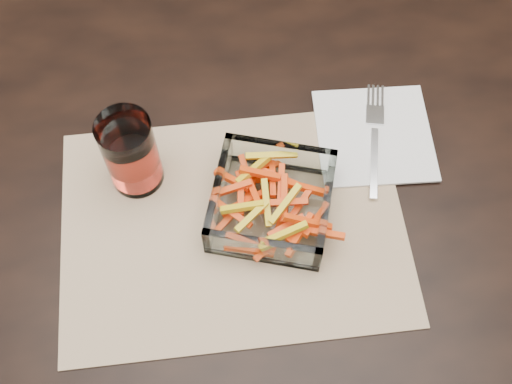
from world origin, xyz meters
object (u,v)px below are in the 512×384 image
at_px(tumbler, 131,155).
at_px(dining_table, 312,222).
at_px(glass_bowl, 271,203).
at_px(fork, 375,135).

bearing_deg(tumbler, dining_table, -13.72).
relative_size(glass_bowl, fork, 1.00).
distance_m(glass_bowl, fork, 0.19).
relative_size(dining_table, tumbler, 12.96).
relative_size(glass_bowl, tumbler, 1.51).
distance_m(dining_table, glass_bowl, 0.13).
bearing_deg(tumbler, fork, 3.51).
distance_m(dining_table, tumbler, 0.29).
xyz_separation_m(dining_table, fork, (0.10, 0.08, 0.10)).
bearing_deg(fork, tumbler, -163.40).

